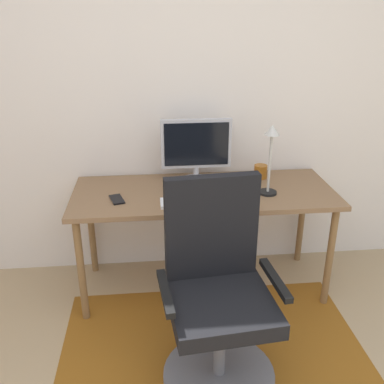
{
  "coord_description": "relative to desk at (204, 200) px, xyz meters",
  "views": [
    {
      "loc": [
        -0.23,
        -0.66,
        1.75
      ],
      "look_at": [
        -0.01,
        1.56,
        0.81
      ],
      "focal_mm": 40.48,
      "sensor_mm": 36.0,
      "label": 1
    }
  ],
  "objects": [
    {
      "name": "wall_back",
      "position": [
        -0.09,
        0.39,
        0.66
      ],
      "size": [
        6.0,
        0.1,
        2.6
      ],
      "primitive_type": "cube",
      "color": "silver",
      "rests_on": "ground"
    },
    {
      "name": "area_rug",
      "position": [
        -0.02,
        -0.72,
        -0.64
      ],
      "size": [
        1.67,
        1.35,
        0.01
      ],
      "primitive_type": "cube",
      "color": "brown",
      "rests_on": "ground"
    },
    {
      "name": "desk",
      "position": [
        0.0,
        0.0,
        0.0
      ],
      "size": [
        1.63,
        0.65,
        0.71
      ],
      "color": "brown",
      "rests_on": "ground"
    },
    {
      "name": "monitor",
      "position": [
        -0.03,
        0.18,
        0.3
      ],
      "size": [
        0.45,
        0.18,
        0.41
      ],
      "color": "#B2B2B7",
      "rests_on": "desk"
    },
    {
      "name": "keyboard",
      "position": [
        -0.06,
        -0.19,
        0.07
      ],
      "size": [
        0.43,
        0.13,
        0.02
      ],
      "primitive_type": "cube",
      "color": "white",
      "rests_on": "desk"
    },
    {
      "name": "computer_mouse",
      "position": [
        0.22,
        -0.17,
        0.08
      ],
      "size": [
        0.06,
        0.1,
        0.03
      ],
      "primitive_type": "ellipsoid",
      "color": "black",
      "rests_on": "desk"
    },
    {
      "name": "coffee_cup",
      "position": [
        0.4,
        0.18,
        0.11
      ],
      "size": [
        0.09,
        0.09,
        0.09
      ],
      "primitive_type": "cylinder",
      "color": "#975517",
      "rests_on": "desk"
    },
    {
      "name": "cell_phone",
      "position": [
        -0.53,
        -0.09,
        0.07
      ],
      "size": [
        0.1,
        0.15,
        0.01
      ],
      "primitive_type": "cube",
      "rotation": [
        0.0,
        0.0,
        0.29
      ],
      "color": "black",
      "rests_on": "desk"
    },
    {
      "name": "desk_lamp",
      "position": [
        0.38,
        -0.08,
        0.35
      ],
      "size": [
        0.11,
        0.11,
        0.43
      ],
      "color": "black",
      "rests_on": "desk"
    },
    {
      "name": "office_chair",
      "position": [
        -0.03,
        -0.76,
        -0.23
      ],
      "size": [
        0.59,
        0.57,
        1.04
      ],
      "rotation": [
        0.0,
        0.0,
        0.1
      ],
      "color": "slate",
      "rests_on": "ground"
    }
  ]
}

